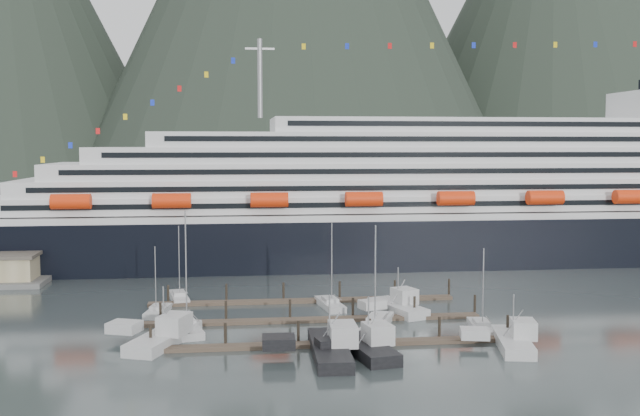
# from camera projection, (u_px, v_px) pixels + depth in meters

# --- Properties ---
(ground) EXTENTS (1600.00, 1600.00, 0.00)m
(ground) POSITION_uv_depth(u_px,v_px,m) (350.00, 326.00, 102.67)
(ground) COLOR #3F4A4B
(ground) RESTS_ON ground
(cruise_ship) EXTENTS (210.00, 30.40, 50.30)m
(cruise_ship) POSITION_uv_depth(u_px,v_px,m) (449.00, 205.00, 159.57)
(cruise_ship) COLOR black
(cruise_ship) RESTS_ON ground
(dock_near) EXTENTS (48.18, 2.28, 3.20)m
(dock_near) POSITION_uv_depth(u_px,v_px,m) (324.00, 344.00, 92.22)
(dock_near) COLOR #4E3F32
(dock_near) RESTS_ON ground
(dock_mid) EXTENTS (48.18, 2.28, 3.20)m
(dock_mid) POSITION_uv_depth(u_px,v_px,m) (312.00, 319.00, 105.08)
(dock_mid) COLOR #4E3F32
(dock_mid) RESTS_ON ground
(dock_far) EXTENTS (48.18, 2.28, 3.20)m
(dock_far) POSITION_uv_depth(u_px,v_px,m) (303.00, 300.00, 117.94)
(dock_far) COLOR #4E3F32
(dock_far) RESTS_ON ground
(sailboat_a) EXTENTS (3.59, 8.17, 10.50)m
(sailboat_a) POSITION_uv_depth(u_px,v_px,m) (158.00, 312.00, 109.58)
(sailboat_a) COLOR #BBBBBB
(sailboat_a) RESTS_ON ground
(sailboat_b) EXTENTS (5.60, 11.77, 16.76)m
(sailboat_b) POSITION_uv_depth(u_px,v_px,m) (185.00, 328.00, 99.54)
(sailboat_b) COLOR #BBBBBB
(sailboat_b) RESTS_ON ground
(sailboat_c) EXTENTS (3.83, 9.73, 13.52)m
(sailboat_c) POSITION_uv_depth(u_px,v_px,m) (330.00, 305.00, 114.20)
(sailboat_c) COLOR #BBBBBB
(sailboat_c) RESTS_ON ground
(sailboat_d) EXTENTS (7.08, 12.29, 14.67)m
(sailboat_d) POSITION_uv_depth(u_px,v_px,m) (377.00, 325.00, 101.35)
(sailboat_d) COLOR #BBBBBB
(sailboat_d) RESTS_ON ground
(sailboat_e) EXTENTS (3.99, 9.68, 12.45)m
(sailboat_e) POSITION_uv_depth(u_px,v_px,m) (179.00, 298.00, 119.51)
(sailboat_e) COLOR #BBBBBB
(sailboat_e) RESTS_ON ground
(sailboat_h) EXTENTS (3.69, 8.83, 11.65)m
(sailboat_h) POSITION_uv_depth(u_px,v_px,m) (481.00, 328.00, 99.74)
(sailboat_h) COLOR #BBBBBB
(sailboat_h) RESTS_ON ground
(trawler_a) EXTENTS (11.92, 14.89, 7.97)m
(trawler_a) POSITION_uv_depth(u_px,v_px,m) (163.00, 336.00, 93.36)
(trawler_a) COLOR #BBBBBB
(trawler_a) RESTS_ON ground
(trawler_b) EXTENTS (9.41, 12.33, 7.71)m
(trawler_b) POSITION_uv_depth(u_px,v_px,m) (367.00, 347.00, 88.27)
(trawler_b) COLOR black
(trawler_b) RESTS_ON ground
(trawler_c) EXTENTS (11.14, 15.83, 8.07)m
(trawler_c) POSITION_uv_depth(u_px,v_px,m) (328.00, 348.00, 87.87)
(trawler_c) COLOR black
(trawler_c) RESTS_ON ground
(trawler_d) EXTENTS (9.56, 12.67, 7.26)m
(trawler_d) POSITION_uv_depth(u_px,v_px,m) (512.00, 340.00, 91.59)
(trawler_d) COLOR #BBBBBB
(trawler_d) RESTS_ON ground
(trawler_e) EXTENTS (9.90, 12.08, 7.48)m
(trawler_e) POSITION_uv_depth(u_px,v_px,m) (397.00, 306.00, 110.49)
(trawler_e) COLOR #BBBBBB
(trawler_e) RESTS_ON ground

